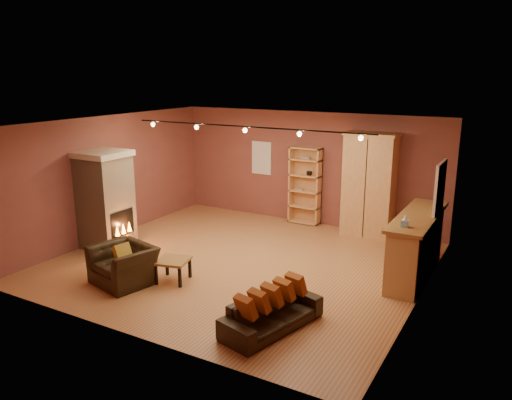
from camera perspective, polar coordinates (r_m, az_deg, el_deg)
The scene contains 16 objects.
floor at distance 10.18m, azimuth -1.76°, elevation -7.13°, with size 7.00×7.00×0.00m, color #9B6137.
ceiling at distance 9.51m, azimuth -1.89°, elevation 8.75°, with size 7.00×7.00×0.00m, color brown.
back_wall at distance 12.58m, azimuth 5.89°, elevation 3.66°, with size 7.00×0.02×2.80m, color brown.
left_wall at distance 11.91m, azimuth -16.39°, elevation 2.52°, with size 0.02×6.50×2.80m, color brown.
right_wall at distance 8.54m, azimuth 18.72°, elevation -2.28°, with size 0.02×6.50×2.80m, color brown.
fireplace at distance 11.25m, azimuth -16.80°, elevation 0.04°, with size 1.01×0.98×2.12m.
back_window at distance 13.10m, azimuth 0.64°, elevation 4.83°, with size 0.56×0.04×0.86m, color silver.
bookcase at distance 12.56m, azimuth 5.71°, elevation 1.73°, with size 0.80×0.31×1.95m.
armoire at distance 11.77m, azimuth 12.81°, elevation 1.69°, with size 1.19×0.68×2.42m.
bar_counter at distance 9.80m, azimuth 17.81°, elevation -4.95°, with size 0.66×2.50×1.20m.
tissue_box at distance 8.80m, azimuth 16.66°, elevation -2.38°, with size 0.14×0.14×0.23m.
right_window at distance 9.82m, azimuth 20.26°, elevation 1.23°, with size 0.05×0.90×1.00m, color silver.
loveseat at distance 7.60m, azimuth 1.84°, elevation -12.12°, with size 0.90×1.75×0.72m.
armchair at distance 9.39m, azimuth -14.94°, elevation -6.48°, with size 1.20×0.93×0.93m.
coffee_table at distance 9.31m, azimuth -9.48°, elevation -7.07°, with size 0.68×0.68×0.42m.
track_rail at distance 9.69m, azimuth -1.26°, elevation 8.21°, with size 5.20×0.09×0.13m.
Camera 1 is at (4.92, -8.08, 3.76)m, focal length 35.00 mm.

